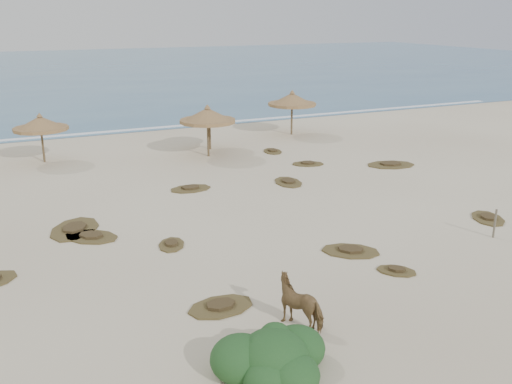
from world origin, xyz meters
TOP-DOWN VIEW (x-y plane):
  - ground at (0.00, 0.00)m, footprint 160.00×160.00m
  - ocean at (0.00, 75.00)m, footprint 200.00×100.00m
  - foam_line at (0.00, 26.00)m, footprint 70.00×0.60m
  - palapa_2 at (-5.92, 18.73)m, footprint 3.98×3.98m
  - palapa_3 at (3.21, 16.15)m, footprint 4.37×4.37m
  - palapa_4 at (3.94, 17.81)m, footprint 3.39×3.39m
  - palapa_5 at (10.76, 19.69)m, footprint 4.10×4.10m
  - horse at (-1.16, -3.23)m, footprint 1.40×1.77m
  - fence_post_far at (8.67, -0.71)m, footprint 0.11×0.11m
  - bush at (-2.88, -4.96)m, footprint 2.91×2.56m
  - scrub_1 at (-5.86, 6.84)m, footprint 2.78×3.25m
  - scrub_2 at (-2.82, 3.68)m, footprint 1.42×1.70m
  - scrub_3 at (4.93, 9.10)m, footprint 1.57×2.18m
  - scrub_4 at (10.06, 0.89)m, footprint 2.00×2.29m
  - scrub_5 at (11.82, 9.76)m, footprint 3.12×2.44m
  - scrub_7 at (7.66, 11.89)m, footprint 2.12×1.75m
  - scrub_9 at (2.90, 0.41)m, footprint 2.51×2.34m
  - scrub_10 at (7.19, 15.49)m, footprint 1.43×1.89m
  - scrub_11 at (-2.85, -1.44)m, footprint 2.12×1.47m
  - scrub_12 at (3.36, -1.63)m, footprint 1.55×1.55m
  - scrub_13 at (0.06, 10.12)m, footprint 2.04×1.33m
  - scrub_14 at (-5.40, 5.73)m, footprint 2.57×2.51m

SIDE VIEW (x-z plane):
  - ground at x=0.00m, z-range 0.00..0.00m
  - ocean at x=0.00m, z-range 0.00..0.01m
  - foam_line at x=0.00m, z-range 0.00..0.01m
  - scrub_1 at x=-5.86m, z-range -0.03..0.13m
  - scrub_4 at x=10.06m, z-range -0.03..0.13m
  - scrub_12 at x=3.36m, z-range -0.03..0.13m
  - scrub_2 at x=-2.82m, z-range -0.03..0.13m
  - scrub_3 at x=4.93m, z-range -0.03..0.13m
  - scrub_10 at x=7.19m, z-range -0.03..0.13m
  - scrub_14 at x=-5.40m, z-range -0.03..0.13m
  - scrub_5 at x=11.82m, z-range -0.03..0.13m
  - scrub_7 at x=7.66m, z-range -0.03..0.13m
  - scrub_9 at x=2.90m, z-range -0.03..0.13m
  - scrub_11 at x=-2.85m, z-range -0.03..0.13m
  - scrub_13 at x=0.06m, z-range -0.03..0.13m
  - bush at x=-2.88m, z-range -0.22..1.08m
  - fence_post_far at x=8.67m, z-range 0.00..1.14m
  - horse at x=-1.16m, z-range 0.00..1.37m
  - palapa_4 at x=3.94m, z-range 0.70..3.22m
  - palapa_2 at x=-5.92m, z-range 0.79..3.66m
  - palapa_3 at x=3.21m, z-range 0.86..3.98m
  - palapa_5 at x=10.76m, z-range 0.87..4.01m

